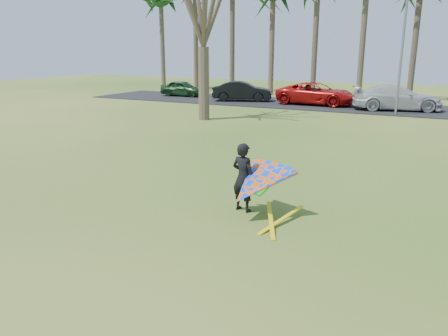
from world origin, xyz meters
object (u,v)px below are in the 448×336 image
at_px(car_2, 316,94).
at_px(car_3, 397,98).
at_px(kite_flyer, 254,183).
at_px(car_0, 183,88).
at_px(streetlight, 406,42).
at_px(car_1, 242,91).

relative_size(car_2, car_3, 1.01).
bearing_deg(kite_flyer, car_2, 101.97).
bearing_deg(kite_flyer, car_0, 125.80).
relative_size(car_0, car_2, 0.68).
height_order(car_0, car_3, car_3).
bearing_deg(car_0, car_2, -97.74).
distance_m(streetlight, car_1, 12.84).
bearing_deg(car_2, car_3, -93.61).
xyz_separation_m(car_1, car_3, (11.66, -0.23, 0.07)).
height_order(car_0, car_2, car_2).
relative_size(car_1, car_3, 0.81).
bearing_deg(kite_flyer, car_1, 115.51).
xyz_separation_m(car_1, kite_flyer, (10.80, -22.62, 0.02)).
bearing_deg(car_2, streetlight, -112.84).
bearing_deg(car_3, streetlight, 174.51).
bearing_deg(kite_flyer, car_3, 87.80).
relative_size(streetlight, kite_flyer, 3.35).
relative_size(car_2, kite_flyer, 2.44).
xyz_separation_m(car_3, kite_flyer, (-0.86, -22.39, -0.04)).
height_order(streetlight, car_3, streetlight).
bearing_deg(car_3, car_2, 68.93).
height_order(car_0, kite_flyer, kite_flyer).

